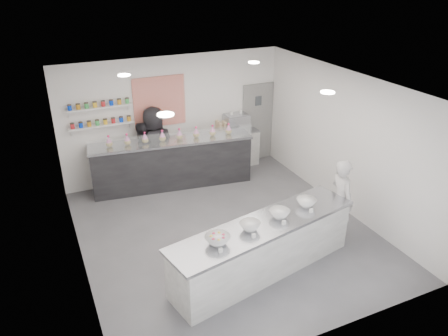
{
  "coord_description": "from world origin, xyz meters",
  "views": [
    {
      "loc": [
        -3.1,
        -6.72,
        4.94
      ],
      "look_at": [
        0.15,
        0.4,
        1.23
      ],
      "focal_mm": 35.0,
      "sensor_mm": 36.0,
      "label": 1
    }
  ],
  "objects_px": {
    "espresso_ledge": "(235,149)",
    "staff_left": "(143,155)",
    "back_bar": "(172,163)",
    "espresso_machine": "(236,123)",
    "woman_prep": "(341,200)",
    "staff_right": "(155,147)",
    "prep_counter": "(264,248)"
  },
  "relations": [
    {
      "from": "back_bar",
      "to": "espresso_machine",
      "type": "distance_m",
      "value": 2.0
    },
    {
      "from": "espresso_machine",
      "to": "woman_prep",
      "type": "height_order",
      "value": "woman_prep"
    },
    {
      "from": "back_bar",
      "to": "espresso_machine",
      "type": "bearing_deg",
      "value": 19.63
    },
    {
      "from": "espresso_machine",
      "to": "staff_left",
      "type": "xyz_separation_m",
      "value": [
        -2.52,
        -0.14,
        -0.38
      ]
    },
    {
      "from": "prep_counter",
      "to": "back_bar",
      "type": "relative_size",
      "value": 0.94
    },
    {
      "from": "prep_counter",
      "to": "espresso_ledge",
      "type": "distance_m",
      "value": 4.39
    },
    {
      "from": "back_bar",
      "to": "staff_right",
      "type": "distance_m",
      "value": 0.56
    },
    {
      "from": "back_bar",
      "to": "staff_right",
      "type": "relative_size",
      "value": 1.95
    },
    {
      "from": "woman_prep",
      "to": "back_bar",
      "type": "bearing_deg",
      "value": 37.59
    },
    {
      "from": "staff_left",
      "to": "staff_right",
      "type": "height_order",
      "value": "staff_right"
    },
    {
      "from": "prep_counter",
      "to": "staff_right",
      "type": "bearing_deg",
      "value": 88.46
    },
    {
      "from": "prep_counter",
      "to": "espresso_ledge",
      "type": "bearing_deg",
      "value": 58.95
    },
    {
      "from": "prep_counter",
      "to": "staff_left",
      "type": "relative_size",
      "value": 2.2
    },
    {
      "from": "staff_right",
      "to": "back_bar",
      "type": "bearing_deg",
      "value": 146.07
    },
    {
      "from": "back_bar",
      "to": "espresso_ledge",
      "type": "bearing_deg",
      "value": 19.8
    },
    {
      "from": "back_bar",
      "to": "staff_left",
      "type": "distance_m",
      "value": 0.73
    },
    {
      "from": "staff_left",
      "to": "woman_prep",
      "type": "bearing_deg",
      "value": 115.39
    },
    {
      "from": "espresso_machine",
      "to": "staff_right",
      "type": "distance_m",
      "value": 2.22
    },
    {
      "from": "back_bar",
      "to": "staff_left",
      "type": "relative_size",
      "value": 2.34
    },
    {
      "from": "staff_right",
      "to": "espresso_machine",
      "type": "bearing_deg",
      "value": -173.09
    },
    {
      "from": "espresso_ledge",
      "to": "staff_right",
      "type": "height_order",
      "value": "staff_right"
    },
    {
      "from": "prep_counter",
      "to": "espresso_machine",
      "type": "height_order",
      "value": "espresso_machine"
    },
    {
      "from": "prep_counter",
      "to": "espresso_ledge",
      "type": "relative_size",
      "value": 2.78
    },
    {
      "from": "prep_counter",
      "to": "espresso_machine",
      "type": "xyz_separation_m",
      "value": [
        1.48,
        4.15,
        0.7
      ]
    },
    {
      "from": "prep_counter",
      "to": "woman_prep",
      "type": "height_order",
      "value": "woman_prep"
    },
    {
      "from": "espresso_ledge",
      "to": "staff_right",
      "type": "xyz_separation_m",
      "value": [
        -2.17,
        -0.14,
        0.5
      ]
    },
    {
      "from": "espresso_ledge",
      "to": "staff_right",
      "type": "distance_m",
      "value": 2.23
    },
    {
      "from": "espresso_ledge",
      "to": "staff_left",
      "type": "height_order",
      "value": "staff_left"
    },
    {
      "from": "back_bar",
      "to": "woman_prep",
      "type": "distance_m",
      "value": 4.11
    },
    {
      "from": "back_bar",
      "to": "woman_prep",
      "type": "relative_size",
      "value": 2.28
    },
    {
      "from": "espresso_ledge",
      "to": "prep_counter",
      "type": "bearing_deg",
      "value": -109.31
    },
    {
      "from": "back_bar",
      "to": "woman_prep",
      "type": "xyz_separation_m",
      "value": [
        2.23,
        -3.45,
        0.24
      ]
    }
  ]
}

